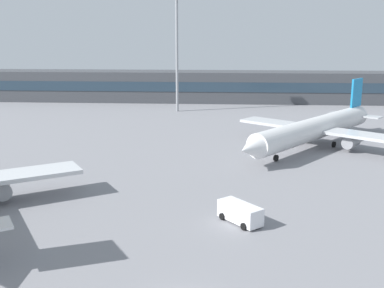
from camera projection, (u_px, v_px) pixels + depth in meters
ground_plane at (205, 163)px, 72.85m from camera, size 400.00×400.00×0.00m
terminal_building at (214, 87)px, 139.79m from camera, size 149.02×12.13×9.00m
airplane_mid at (315, 129)px, 82.34m from camera, size 30.79×37.19×11.03m
service_van_white at (240, 213)px, 49.37m from camera, size 4.90×5.25×2.08m
floodlight_tower_west at (177, 46)px, 118.76m from camera, size 3.20×0.80×29.71m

